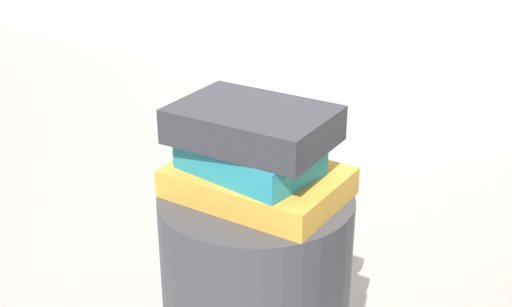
% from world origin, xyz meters
% --- Properties ---
extents(book_ochre, '(0.30, 0.21, 0.05)m').
position_xyz_m(book_ochre, '(-0.00, 0.01, 0.51)').
color(book_ochre, '#B7842D').
rests_on(book_ochre, side_table).
extents(book_teal, '(0.24, 0.18, 0.05)m').
position_xyz_m(book_teal, '(-0.01, -0.01, 0.56)').
color(book_teal, '#1E727F').
rests_on(book_teal, book_ochre).
extents(book_charcoal, '(0.26, 0.18, 0.06)m').
position_xyz_m(book_charcoal, '(-0.01, 0.00, 0.62)').
color(book_charcoal, '#28282D').
rests_on(book_charcoal, book_teal).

